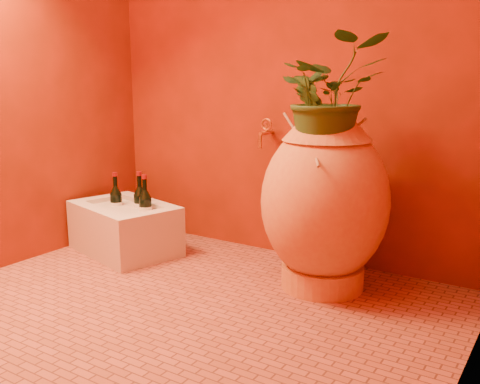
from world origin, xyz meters
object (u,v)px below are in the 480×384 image
Objects in this scene: amphora at (325,201)px; stone_basin at (125,229)px; wine_bottle_a at (140,205)px; wine_bottle_b at (145,209)px; wall_tap at (265,132)px; wine_bottle_c at (116,204)px.

amphora is 1.35m from stone_basin.
wine_bottle_b is at bearing -29.20° from wine_bottle_a.
stone_basin is (-1.30, -0.13, -0.32)m from amphora.
amphora reaches higher than stone_basin.
wine_bottle_b is 1.93× the size of wall_tap.
wine_bottle_a reaches higher than wine_bottle_c.
stone_basin is at bearing -174.17° from amphora.
amphora reaches higher than wine_bottle_c.
amphora is 5.44× the size of wall_tap.
wall_tap is at bearing 149.93° from amphora.
wine_bottle_b is at bearing -0.12° from wine_bottle_c.
stone_basin is 0.18m from wine_bottle_c.
wine_bottle_a is at bearing -178.23° from amphora.
wine_bottle_a reaches higher than wine_bottle_b.
wine_bottle_a reaches higher than stone_basin.
amphora reaches higher than wine_bottle_a.
amphora is 1.43m from wine_bottle_c.
stone_basin is at bearing -163.01° from wine_bottle_b.
wall_tap is at bearing 26.15° from wine_bottle_a.
wine_bottle_a is 1.95× the size of wall_tap.
wine_bottle_b is at bearing -147.21° from wall_tap.
stone_basin is 2.30× the size of wine_bottle_b.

